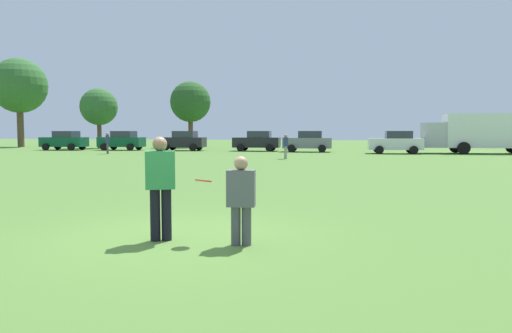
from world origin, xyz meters
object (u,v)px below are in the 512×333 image
player_defender (241,196)px  box_truck (481,132)px  bystander_far_jogger (286,145)px  parked_car_near_right (308,141)px  bystander_sideline_watcher (107,142)px  parked_car_near_left (65,140)px  parked_car_far_right (396,142)px  player_thrower (160,182)px  traffic_cone (235,178)px  parked_car_mid_right (257,141)px  parked_car_mid_left (122,140)px  frisbee (203,181)px  parked_car_center (183,141)px

player_defender → box_truck: (11.21, 34.45, 0.98)m
bystander_far_jogger → parked_car_near_right: bearing=88.6°
parked_car_near_right → bystander_far_jogger: bearing=-91.4°
player_defender → bystander_sideline_watcher: bystander_sideline_watcher is taller
parked_car_near_left → parked_car_far_right: (30.44, -1.00, 0.00)m
player_thrower → bystander_far_jogger: player_thrower is taller
traffic_cone → parked_car_mid_right: bearing=100.6°
parked_car_mid_left → traffic_cone: bearing=-55.8°
player_thrower → frisbee: (0.71, 0.07, 0.04)m
parked_car_far_right → bystander_sideline_watcher: parked_car_far_right is taller
frisbee → parked_car_mid_left: bearing=119.6°
box_truck → parked_car_near_right: bearing=179.0°
player_thrower → parked_car_center: 37.46m
bystander_sideline_watcher → parked_car_near_left: bearing=142.1°
traffic_cone → parked_car_far_right: bearing=74.6°
frisbee → parked_car_mid_right: (-6.74, 35.46, -0.06)m
parked_car_mid_right → box_truck: (18.59, -1.11, 0.83)m
traffic_cone → parked_car_far_right: (6.83, 24.75, 0.69)m
parked_car_mid_right → parked_car_center: bearing=-176.7°
player_defender → parked_car_center: (-14.37, 35.16, 0.15)m
player_defender → parked_car_far_right: parked_car_far_right is taller
player_thrower → player_defender: size_ratio=1.21×
parked_car_mid_right → parked_car_near_right: size_ratio=1.00×
parked_car_near_right → bystander_sideline_watcher: parked_car_near_right is taller
player_defender → parked_car_near_left: 42.65m
box_truck → bystander_sideline_watcher: (-29.06, -6.81, -0.79)m
parked_car_far_right → parked_car_mid_left: bearing=175.4°
traffic_cone → parked_car_near_left: size_ratio=0.11×
traffic_cone → frisbee: bearing=-78.6°
traffic_cone → player_thrower: bearing=-83.6°
parked_car_center → parked_car_mid_right: size_ratio=1.00×
parked_car_mid_right → bystander_far_jogger: 12.71m
traffic_cone → bystander_sideline_watcher: (-15.59, 19.50, 0.74)m
parked_car_near_left → traffic_cone: bearing=-47.5°
box_truck → bystander_far_jogger: bearing=-142.7°
player_thrower → player_defender: player_thrower is taller
traffic_cone → parked_car_near_right: 26.57m
traffic_cone → bystander_sideline_watcher: bearing=128.7°
frisbee → traffic_cone: frisbee is taller
parked_car_near_right → parked_car_mid_left: bearing=179.4°
bystander_sideline_watcher → player_defender: bearing=-57.1°
parked_car_mid_left → parked_car_center: same height
player_thrower → parked_car_near_left: size_ratio=0.39×
parked_car_mid_right → box_truck: size_ratio=0.50×
frisbee → parked_car_mid_left: 40.02m
player_defender → bystander_far_jogger: bearing=97.1°
parked_car_far_right → bystander_sideline_watcher: (-22.42, -5.26, 0.04)m
parked_car_near_left → bystander_sideline_watcher: (8.02, -6.26, 0.04)m
player_defender → bystander_far_jogger: 23.84m
player_thrower → parked_car_near_right: (-1.33, 34.67, -0.03)m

